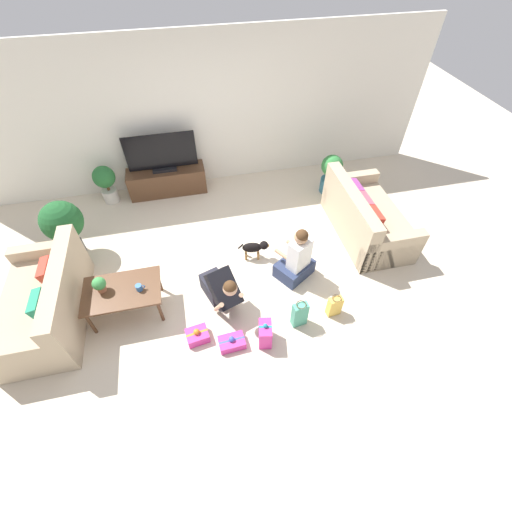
# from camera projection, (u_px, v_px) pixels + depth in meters

# --- Properties ---
(ground_plane) EXTENTS (16.00, 16.00, 0.00)m
(ground_plane) POSITION_uv_depth(u_px,v_px,m) (227.00, 279.00, 5.11)
(ground_plane) COLOR beige
(wall_back) EXTENTS (8.40, 0.06, 2.60)m
(wall_back) POSITION_uv_depth(u_px,v_px,m) (198.00, 115.00, 5.88)
(wall_back) COLOR white
(wall_back) RESTS_ON ground_plane
(sofa_left) EXTENTS (0.94, 1.71, 0.87)m
(sofa_left) POSITION_uv_depth(u_px,v_px,m) (47.00, 304.00, 4.44)
(sofa_left) COLOR tan
(sofa_left) RESTS_ON ground_plane
(sofa_right) EXTENTS (0.94, 1.71, 0.87)m
(sofa_right) POSITION_uv_depth(u_px,v_px,m) (365.00, 218.00, 5.56)
(sofa_right) COLOR tan
(sofa_right) RESTS_ON ground_plane
(coffee_table) EXTENTS (0.99, 0.64, 0.46)m
(coffee_table) POSITION_uv_depth(u_px,v_px,m) (122.00, 292.00, 4.44)
(coffee_table) COLOR brown
(coffee_table) RESTS_ON ground_plane
(tv_console) EXTENTS (1.40, 0.42, 0.48)m
(tv_console) POSITION_uv_depth(u_px,v_px,m) (167.00, 181.00, 6.37)
(tv_console) COLOR brown
(tv_console) RESTS_ON ground_plane
(tv) EXTENTS (1.22, 0.20, 0.69)m
(tv) POSITION_uv_depth(u_px,v_px,m) (161.00, 155.00, 5.96)
(tv) COLOR black
(tv) RESTS_ON tv_console
(potted_plant_corner_right) EXTENTS (0.39, 0.39, 0.75)m
(potted_plant_corner_right) POSITION_uv_depth(u_px,v_px,m) (331.00, 172.00, 6.26)
(potted_plant_corner_right) COLOR #336B84
(potted_plant_corner_right) RESTS_ON ground_plane
(potted_plant_back_left) EXTENTS (0.38, 0.38, 0.71)m
(potted_plant_back_left) POSITION_uv_depth(u_px,v_px,m) (106.00, 182.00, 6.05)
(potted_plant_back_left) COLOR beige
(potted_plant_back_left) RESTS_ON ground_plane
(potted_plant_corner_left) EXTENTS (0.60, 0.60, 0.96)m
(potted_plant_corner_left) POSITION_uv_depth(u_px,v_px,m) (63.00, 223.00, 5.01)
(potted_plant_corner_left) COLOR #4C4C51
(potted_plant_corner_left) RESTS_ON ground_plane
(person_kneeling) EXTENTS (0.55, 0.83, 0.78)m
(person_kneeling) POSITION_uv_depth(u_px,v_px,m) (221.00, 288.00, 4.57)
(person_kneeling) COLOR #23232D
(person_kneeling) RESTS_ON ground_plane
(person_sitting) EXTENTS (0.65, 0.62, 0.93)m
(person_sitting) POSITION_uv_depth(u_px,v_px,m) (297.00, 260.00, 4.92)
(person_sitting) COLOR #283351
(person_sitting) RESTS_ON ground_plane
(dog) EXTENTS (0.48, 0.19, 0.33)m
(dog) POSITION_uv_depth(u_px,v_px,m) (255.00, 247.00, 5.24)
(dog) COLOR black
(dog) RESTS_ON ground_plane
(gift_box_a) EXTENTS (0.31, 0.27, 0.20)m
(gift_box_a) POSITION_uv_depth(u_px,v_px,m) (197.00, 335.00, 4.40)
(gift_box_a) COLOR #CC3389
(gift_box_a) RESTS_ON ground_plane
(gift_box_b) EXTENTS (0.21, 0.29, 0.39)m
(gift_box_b) POSITION_uv_depth(u_px,v_px,m) (265.00, 333.00, 4.30)
(gift_box_b) COLOR #CC3389
(gift_box_b) RESTS_ON ground_plane
(gift_box_c) EXTENTS (0.34, 0.24, 0.18)m
(gift_box_c) POSITION_uv_depth(u_px,v_px,m) (232.00, 342.00, 4.34)
(gift_box_c) COLOR #CC3389
(gift_box_c) RESTS_ON ground_plane
(gift_bag_a) EXTENTS (0.21, 0.14, 0.43)m
(gift_bag_a) POSITION_uv_depth(u_px,v_px,m) (300.00, 314.00, 4.45)
(gift_bag_a) COLOR #4CA384
(gift_bag_a) RESTS_ON ground_plane
(gift_bag_b) EXTENTS (0.19, 0.13, 0.35)m
(gift_bag_b) POSITION_uv_depth(u_px,v_px,m) (334.00, 306.00, 4.58)
(gift_bag_b) COLOR #E5B74C
(gift_bag_b) RESTS_ON ground_plane
(mug) EXTENTS (0.12, 0.08, 0.09)m
(mug) POSITION_uv_depth(u_px,v_px,m) (139.00, 288.00, 4.37)
(mug) COLOR #386BAD
(mug) RESTS_ON coffee_table
(tabletop_plant) EXTENTS (0.17, 0.17, 0.22)m
(tabletop_plant) POSITION_uv_depth(u_px,v_px,m) (99.00, 284.00, 4.31)
(tabletop_plant) COLOR #A36042
(tabletop_plant) RESTS_ON coffee_table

